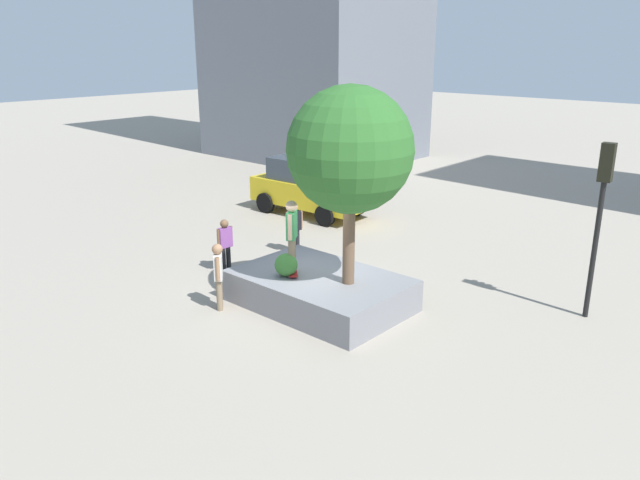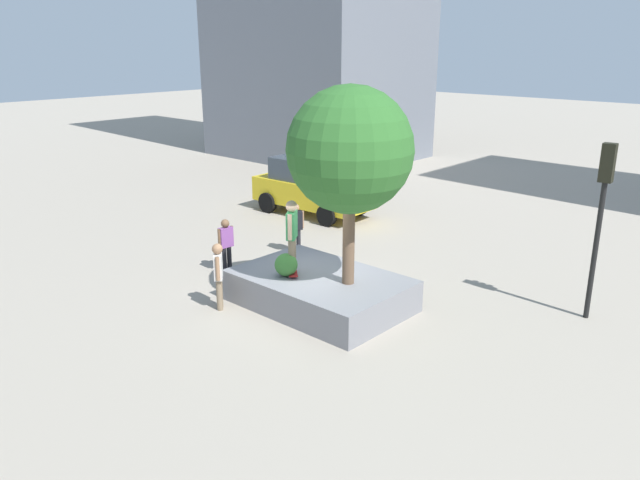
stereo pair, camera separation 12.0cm
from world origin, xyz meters
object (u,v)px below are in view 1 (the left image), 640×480
Objects in this scene: plaza_tree at (350,150)px; skateboarder at (292,231)px; bystander_watching at (225,242)px; passerby_with_bag at (294,225)px; pedestrian_crossing at (218,272)px; traffic_light_corner at (602,200)px; skateboard at (292,271)px; taxi_cab at (309,186)px; planter_ledge at (320,290)px.

skateboarder is at bearing -162.05° from plaza_tree.
bystander_watching is 0.99× the size of passerby_with_bag.
plaza_tree is at bearing -30.17° from passerby_with_bag.
pedestrian_crossing is at bearing -69.45° from passerby_with_bag.
plaza_tree is at bearing -139.92° from traffic_light_corner.
taxi_cab reaches higher than skateboard.
plaza_tree reaches higher than skateboard.
skateboard is 0.45× the size of pedestrian_crossing.
taxi_cab is (-6.77, 5.96, -2.83)m from plaza_tree.
plaza_tree is 4.25m from pedestrian_crossing.
passerby_with_bag is (0.28, 2.46, 0.01)m from bystander_watching.
planter_ledge is 2.49m from pedestrian_crossing.
taxi_cab is 2.98× the size of passerby_with_bag.
skateboard is at bearing -49.95° from taxi_cab.
taxi_cab is (-5.97, 6.05, 0.67)m from planter_ledge.
pedestrian_crossing is 2.56m from bystander_watching.
planter_ledge is 1.62m from skateboarder.
planter_ledge is at bearing -143.99° from traffic_light_corner.
plaza_tree is at bearing 1.52° from bystander_watching.
traffic_light_corner is at bearing 35.55° from skateboarder.
passerby_with_bag is at bearing -171.44° from traffic_light_corner.
skateboard is at bearing -148.67° from planter_ledge.
traffic_light_corner is (5.07, 3.69, 2.42)m from planter_ledge.
plaza_tree reaches higher than bystander_watching.
traffic_light_corner is (11.04, -2.36, 1.75)m from taxi_cab.
skateboarder is 0.43× the size of traffic_light_corner.
taxi_cab reaches higher than passerby_with_bag.
plaza_tree is 5.68m from traffic_light_corner.
skateboard is 1.78m from pedestrian_crossing.
traffic_light_corner reaches higher than passerby_with_bag.
planter_ledge is 3.59m from plaza_tree.
passerby_with_bag is at bearing 110.55° from pedestrian_crossing.
planter_ledge is at bearing 0.33° from bystander_watching.
planter_ledge is at bearing -45.39° from taxi_cab.
passerby_with_bag reaches higher than skateboard.
traffic_light_corner reaches higher than skateboarder.
passerby_with_bag reaches higher than planter_ledge.
plaza_tree reaches higher than planter_ledge.
skateboard is at bearing -6.52° from bystander_watching.
planter_ledge is 1.01× the size of traffic_light_corner.
pedestrian_crossing is 1.09× the size of bystander_watching.
skateboard reaches higher than planter_ledge.
pedestrian_crossing is at bearing -43.24° from bystander_watching.
plaza_tree is 9.45m from taxi_cab.
skateboarder is at bearing -49.95° from taxi_cab.
passerby_with_bag is (-2.64, 2.79, 0.06)m from skateboard.
traffic_light_corner is at bearing 39.07° from pedestrian_crossing.
skateboarder is at bearing 52.99° from pedestrian_crossing.
plaza_tree is 1.11× the size of traffic_light_corner.
pedestrian_crossing is (-2.45, -1.86, -2.93)m from plaza_tree.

